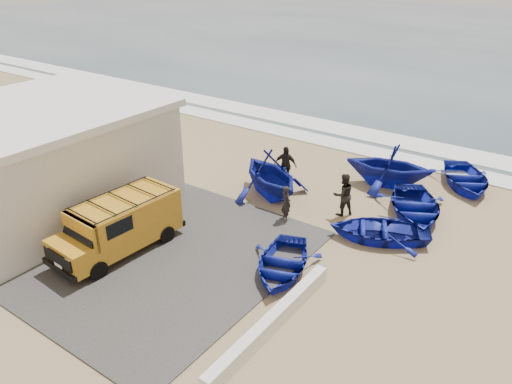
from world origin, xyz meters
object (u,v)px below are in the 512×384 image
Objects in this scene: boat_mid_left at (270,174)px; boat_mid_right at (415,207)px; fisherman_back at (285,165)px; fisherman_front at (286,203)px; boat_near_left at (282,263)px; parapet at (272,322)px; boat_near_right at (379,230)px; building at (38,158)px; fisherman_middle at (343,195)px; boat_far_right at (465,178)px; boat_far_left at (389,165)px; van at (120,224)px.

boat_mid_left is 6.28m from boat_mid_right.
boat_mid_right is 2.21× the size of fisherman_back.
boat_mid_right is at bearing -43.89° from boat_mid_left.
boat_mid_left is 2.66× the size of fisherman_front.
boat_mid_right reaches higher than boat_near_left.
parapet is at bearing -82.30° from boat_near_left.
boat_mid_left reaches higher than boat_near_right.
building is 5.12× the size of fisherman_middle.
building reaches higher than boat_far_right.
van is at bearing -40.52° from boat_far_left.
fisherman_back is (-6.09, -0.41, 0.51)m from boat_mid_right.
boat_far_left is (11.37, 10.42, -1.13)m from building.
fisherman_middle is (-3.44, -5.80, 0.51)m from boat_far_right.
building reaches higher than van.
boat_far_right is (8.79, 12.97, -0.69)m from van.
building reaches higher than fisherman_front.
van is at bearing -5.93° from building.
boat_near_left is (11.15, 1.60, -1.80)m from building.
boat_near_right is at bearing -131.55° from boat_far_right.
parapet is 1.45× the size of boat_mid_right.
boat_near_left is 7.29m from fisherman_back.
parapet is 9.25m from boat_mid_right.
boat_mid_left is 3.47m from fisherman_middle.
boat_far_left is at bearing 17.93° from fisherman_back.
van is 6.02m from boat_near_left.
fisherman_back is at bearing -24.49° from fisherman_front.
fisherman_back is (-4.02, -2.62, -0.10)m from boat_far_left.
parapet is 3.27× the size of fisherman_middle.
boat_near_right is 3.80m from fisherman_front.
fisherman_front is 0.83× the size of fisherman_middle.
boat_near_right is at bearing 101.88° from fisherman_middle.
building is 10.57m from fisherman_front.
boat_near_right is 2.47× the size of fisherman_front.
building is 15.46m from boat_far_left.
fisherman_middle is (-0.21, 4.99, 0.56)m from boat_near_left.
fisherman_middle reaches higher than boat_near_right.
boat_mid_right is 5.36m from fisherman_front.
boat_near_right is 5.10m from boat_far_left.
van is 3.22× the size of fisherman_front.
fisherman_back reaches higher than fisherman_front.
fisherman_back reaches higher than boat_near_left.
van reaches higher than boat_near_right.
boat_near_right is 0.95× the size of boat_far_right.
boat_mid_right is 1.05× the size of boat_far_left.
fisherman_front reaches higher than boat_near_right.
boat_mid_left is at bearing -56.34° from boat_far_left.
boat_mid_left is at bearing -7.39° from fisherman_front.
boat_far_right is (3.24, 10.79, 0.05)m from boat_near_left.
van is 12.42m from boat_far_left.
fisherman_middle reaches higher than parapet.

